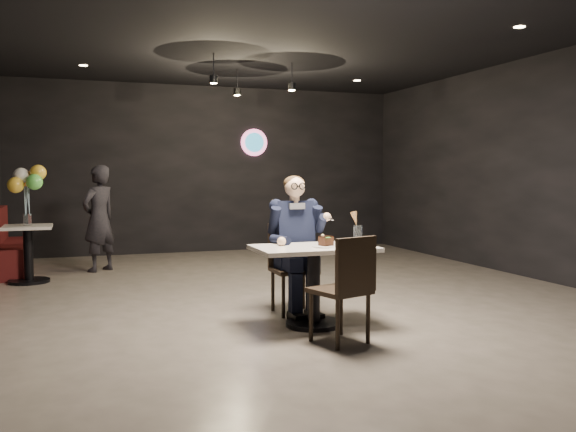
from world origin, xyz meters
name	(u,v)px	position (x,y,z in m)	size (l,w,h in m)	color
floor	(295,298)	(0.00, 0.00, 0.00)	(9.00, 9.00, 0.00)	slate
wall_sign	(254,142)	(0.80, 4.47, 2.00)	(0.50, 0.06, 0.50)	pink
pendant_lights	(248,71)	(0.00, 2.00, 2.88)	(1.40, 1.20, 0.36)	black
main_table	(314,286)	(-0.26, -1.25, 0.38)	(1.10, 0.70, 0.75)	white
chair_far	(294,268)	(-0.26, -0.70, 0.46)	(0.42, 0.46, 0.92)	black
chair_near	(340,288)	(-0.26, -1.84, 0.46)	(0.42, 0.46, 0.92)	black
seated_man	(294,243)	(-0.26, -0.70, 0.72)	(0.60, 0.80, 1.44)	black
dessert_plate	(324,246)	(-0.20, -1.34, 0.76)	(0.23, 0.23, 0.01)	white
cake_slice	(326,241)	(-0.18, -1.32, 0.80)	(0.11, 0.09, 0.08)	black
mint_leaf	(328,237)	(-0.18, -1.38, 0.84)	(0.06, 0.04, 0.01)	green
sundae_glass	(358,235)	(0.16, -1.30, 0.84)	(0.08, 0.08, 0.19)	silver
wafer_cone	(355,219)	(0.14, -1.28, 1.00)	(0.07, 0.07, 0.13)	tan
booth_bench	(11,240)	(-3.25, 3.09, 0.46)	(0.46, 1.85, 0.93)	#450E0E
side_table	(28,254)	(-2.95, 2.09, 0.37)	(0.60, 0.60, 0.75)	white
balloon_vase	(27,220)	(-2.95, 2.09, 0.83)	(0.10, 0.10, 0.15)	silver
balloon_bunch	(26,190)	(-2.95, 2.09, 1.21)	(0.38, 0.38, 0.62)	yellow
passerby	(99,218)	(-2.04, 2.76, 0.77)	(0.56, 0.37, 1.55)	black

